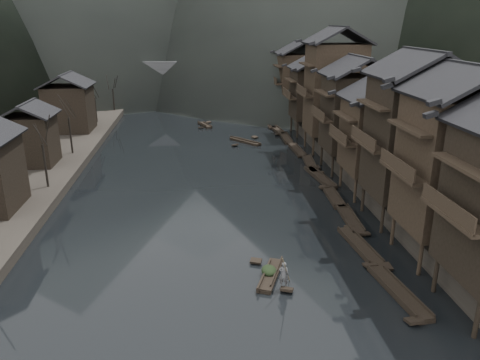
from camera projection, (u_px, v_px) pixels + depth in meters
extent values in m
plane|color=black|center=(217.00, 261.00, 35.29)|extent=(300.00, 300.00, 0.00)
cube|color=#2D2823|center=(420.00, 126.00, 75.82)|extent=(40.00, 200.00, 1.80)
cylinder|color=black|center=(477.00, 318.00, 26.36)|extent=(0.30, 0.30, 2.90)
cylinder|color=black|center=(436.00, 274.00, 30.88)|extent=(0.30, 0.30, 2.90)
cylinder|color=black|center=(475.00, 272.00, 31.13)|extent=(0.30, 0.30, 2.90)
cube|color=black|center=(454.00, 215.00, 26.81)|extent=(1.20, 5.70, 0.25)
cylinder|color=black|center=(420.00, 258.00, 32.95)|extent=(0.30, 0.30, 2.90)
cylinder|color=black|center=(393.00, 230.00, 37.47)|extent=(0.30, 0.30, 2.90)
cylinder|color=black|center=(458.00, 257.00, 33.20)|extent=(0.30, 0.30, 2.90)
cylinder|color=black|center=(426.00, 228.00, 37.72)|extent=(0.30, 0.30, 2.90)
cube|color=black|center=(457.00, 164.00, 33.49)|extent=(7.00, 6.00, 9.69)
cube|color=black|center=(403.00, 172.00, 33.29)|extent=(1.20, 5.70, 0.25)
cylinder|color=black|center=(382.00, 219.00, 39.54)|extent=(0.30, 0.30, 2.90)
cylinder|color=black|center=(363.00, 198.00, 44.06)|extent=(0.30, 0.30, 2.90)
cylinder|color=black|center=(414.00, 217.00, 39.79)|extent=(0.30, 0.30, 2.90)
cylinder|color=black|center=(391.00, 197.00, 44.31)|extent=(0.30, 0.30, 2.90)
cube|color=black|center=(414.00, 137.00, 40.00)|extent=(7.00, 6.00, 10.19)
cube|color=black|center=(368.00, 144.00, 39.80)|extent=(1.20, 5.70, 0.25)
cylinder|color=black|center=(355.00, 190.00, 46.13)|extent=(0.30, 0.30, 2.90)
cylinder|color=black|center=(341.00, 175.00, 50.65)|extent=(0.30, 0.30, 2.90)
cylinder|color=black|center=(382.00, 189.00, 46.38)|extent=(0.30, 0.30, 2.90)
cylinder|color=black|center=(365.00, 174.00, 50.89)|extent=(0.30, 0.30, 2.90)
cube|color=black|center=(381.00, 135.00, 47.07)|extent=(7.00, 6.00, 7.19)
cube|color=black|center=(342.00, 140.00, 46.83)|extent=(1.20, 5.70, 0.25)
cylinder|color=black|center=(332.00, 166.00, 53.66)|extent=(0.30, 0.30, 2.90)
cylinder|color=black|center=(322.00, 155.00, 58.18)|extent=(0.30, 0.30, 2.90)
cylinder|color=black|center=(356.00, 165.00, 53.91)|extent=(0.30, 0.30, 2.90)
cylinder|color=black|center=(343.00, 154.00, 58.42)|extent=(0.30, 0.30, 2.90)
cube|color=black|center=(356.00, 113.00, 54.37)|extent=(7.00, 6.00, 8.61)
cube|color=black|center=(322.00, 118.00, 54.15)|extent=(1.20, 5.70, 0.25)
cylinder|color=black|center=(313.00, 146.00, 62.13)|extent=(0.30, 0.30, 2.90)
cylinder|color=black|center=(305.00, 138.00, 66.65)|extent=(0.30, 0.30, 2.90)
cylinder|color=black|center=(334.00, 146.00, 62.38)|extent=(0.30, 0.30, 2.90)
cylinder|color=black|center=(324.00, 137.00, 66.90)|extent=(0.30, 0.30, 2.90)
cube|color=black|center=(334.00, 89.00, 62.35)|extent=(7.00, 6.00, 11.68)
cube|color=black|center=(305.00, 94.00, 62.17)|extent=(1.20, 5.70, 0.25)
cylinder|color=black|center=(297.00, 129.00, 71.54)|extent=(0.30, 0.30, 2.90)
cylinder|color=black|center=(291.00, 123.00, 76.06)|extent=(0.30, 0.30, 2.90)
cylinder|color=black|center=(315.00, 129.00, 71.79)|extent=(0.30, 0.30, 2.90)
cylinder|color=black|center=(308.00, 123.00, 76.31)|extent=(0.30, 0.30, 2.90)
cube|color=black|center=(315.00, 94.00, 72.43)|extent=(7.00, 6.00, 7.52)
cube|color=black|center=(290.00, 96.00, 72.19)|extent=(1.20, 5.70, 0.25)
cylinder|color=black|center=(283.00, 114.00, 82.84)|extent=(0.30, 0.30, 2.90)
cylinder|color=black|center=(278.00, 110.00, 87.35)|extent=(0.30, 0.30, 2.90)
cylinder|color=black|center=(298.00, 114.00, 83.09)|extent=(0.30, 0.30, 2.90)
cylinder|color=black|center=(293.00, 109.00, 87.60)|extent=(0.30, 0.30, 2.90)
cube|color=black|center=(299.00, 80.00, 83.51)|extent=(7.00, 6.00, 8.87)
cube|color=black|center=(277.00, 83.00, 83.29)|extent=(1.20, 5.70, 0.25)
cube|color=black|center=(32.00, 138.00, 54.68)|extent=(5.00, 5.00, 5.80)
cube|color=black|center=(69.00, 107.00, 71.46)|extent=(6.50, 6.50, 6.80)
cylinder|color=black|center=(41.00, 164.00, 47.32)|extent=(0.24, 0.24, 4.47)
cylinder|color=black|center=(72.00, 134.00, 59.47)|extent=(0.24, 0.24, 4.59)
cylinder|color=black|center=(101.00, 108.00, 77.72)|extent=(0.24, 0.24, 4.08)
cylinder|color=black|center=(111.00, 98.00, 87.98)|extent=(0.24, 0.24, 4.00)
cube|color=black|center=(398.00, 292.00, 30.96)|extent=(1.91, 6.78, 0.30)
cube|color=black|center=(398.00, 290.00, 30.90)|extent=(1.95, 6.66, 0.10)
cube|color=black|center=(385.00, 266.00, 33.96)|extent=(1.03, 0.93, 0.34)
cube|color=black|center=(414.00, 320.00, 27.88)|extent=(1.03, 0.93, 0.34)
cube|color=black|center=(359.00, 246.00, 37.26)|extent=(1.71, 6.67, 0.30)
cube|color=black|center=(360.00, 244.00, 37.20)|extent=(1.75, 6.55, 0.10)
cube|color=black|center=(351.00, 228.00, 40.21)|extent=(1.01, 0.90, 0.34)
cube|color=black|center=(370.00, 264.00, 34.22)|extent=(1.01, 0.90, 0.34)
cube|color=black|center=(350.00, 219.00, 42.26)|extent=(1.50, 6.61, 0.30)
cube|color=black|center=(350.00, 217.00, 42.20)|extent=(1.55, 6.48, 0.10)
cube|color=black|center=(338.00, 205.00, 45.15)|extent=(0.98, 0.86, 0.34)
cube|color=black|center=(364.00, 233.00, 39.27)|extent=(0.98, 0.86, 0.34)
cube|color=black|center=(333.00, 197.00, 47.45)|extent=(1.39, 5.94, 0.30)
cube|color=black|center=(333.00, 196.00, 47.39)|extent=(1.44, 5.82, 0.10)
cube|color=black|center=(325.00, 187.00, 50.05)|extent=(0.97, 0.77, 0.32)
cube|color=black|center=(343.00, 206.00, 44.76)|extent=(0.97, 0.77, 0.32)
cube|color=black|center=(320.00, 177.00, 53.47)|extent=(2.02, 7.62, 0.30)
cube|color=black|center=(320.00, 176.00, 53.41)|extent=(2.05, 7.47, 0.10)
cube|color=black|center=(316.00, 167.00, 56.84)|extent=(1.04, 1.03, 0.36)
cube|color=black|center=(324.00, 187.00, 50.00)|extent=(1.04, 1.03, 0.36)
cube|color=black|center=(310.00, 164.00, 58.44)|extent=(1.80, 7.47, 0.30)
cube|color=black|center=(310.00, 162.00, 58.38)|extent=(1.84, 7.33, 0.10)
cube|color=black|center=(301.00, 155.00, 61.69)|extent=(1.02, 0.99, 0.36)
cube|color=black|center=(320.00, 171.00, 55.10)|extent=(1.02, 0.99, 0.36)
cube|color=black|center=(297.00, 150.00, 64.47)|extent=(1.29, 6.29, 0.30)
cube|color=black|center=(297.00, 149.00, 64.41)|extent=(1.34, 6.17, 0.10)
cube|color=black|center=(293.00, 144.00, 67.26)|extent=(0.96, 0.80, 0.33)
cube|color=black|center=(301.00, 155.00, 61.59)|extent=(0.96, 0.80, 0.33)
cube|color=black|center=(286.00, 138.00, 71.14)|extent=(1.35, 6.84, 0.30)
cube|color=black|center=(286.00, 137.00, 71.08)|extent=(1.40, 6.71, 0.10)
cube|color=black|center=(281.00, 132.00, 74.16)|extent=(0.96, 0.87, 0.35)
cube|color=black|center=(291.00, 142.00, 68.03)|extent=(0.96, 0.87, 0.35)
cube|color=black|center=(276.00, 129.00, 76.68)|extent=(1.80, 7.30, 0.30)
cube|color=black|center=(276.00, 128.00, 76.62)|extent=(1.84, 7.16, 0.10)
cube|color=black|center=(275.00, 124.00, 79.92)|extent=(1.02, 0.97, 0.36)
cube|color=black|center=(278.00, 134.00, 73.35)|extent=(1.02, 0.97, 0.36)
cube|color=black|center=(270.00, 124.00, 80.49)|extent=(1.13, 6.59, 0.30)
cube|color=black|center=(270.00, 123.00, 80.43)|extent=(1.19, 6.45, 0.10)
cube|color=black|center=(267.00, 120.00, 83.41)|extent=(0.94, 0.81, 0.34)
cube|color=black|center=(273.00, 127.00, 77.47)|extent=(0.94, 0.81, 0.34)
cube|color=black|center=(245.00, 141.00, 69.24)|extent=(4.34, 5.18, 0.30)
cube|color=black|center=(245.00, 140.00, 69.18)|extent=(4.31, 5.12, 0.10)
cube|color=black|center=(255.00, 137.00, 71.41)|extent=(1.11, 1.09, 0.32)
cube|color=black|center=(235.00, 144.00, 66.98)|extent=(1.11, 1.09, 0.32)
cube|color=black|center=(205.00, 125.00, 79.87)|extent=(2.43, 4.59, 0.30)
cube|color=black|center=(205.00, 124.00, 79.81)|extent=(2.45, 4.52, 0.10)
cube|color=black|center=(209.00, 122.00, 81.81)|extent=(0.99, 0.82, 0.29)
cube|color=black|center=(201.00, 127.00, 77.84)|extent=(0.99, 0.82, 0.29)
cube|color=black|center=(187.00, 112.00, 91.26)|extent=(2.28, 4.60, 0.30)
cube|color=black|center=(187.00, 111.00, 91.20)|extent=(2.30, 4.53, 0.10)
cube|color=black|center=(191.00, 109.00, 93.22)|extent=(0.98, 0.79, 0.29)
cube|color=black|center=(184.00, 113.00, 89.21)|extent=(0.98, 0.79, 0.29)
cube|color=#4C4C4F|center=(200.00, 69.00, 100.71)|extent=(40.00, 6.00, 1.60)
cube|color=#4C4C4F|center=(200.00, 64.00, 97.75)|extent=(40.00, 0.50, 1.00)
cube|color=#4C4C4F|center=(200.00, 61.00, 102.83)|extent=(40.00, 0.50, 1.00)
cube|color=#4C4C4F|center=(135.00, 88.00, 100.74)|extent=(3.20, 6.00, 6.40)
cube|color=#4C4C4F|center=(180.00, 88.00, 101.61)|extent=(3.20, 6.00, 6.40)
cube|color=#4C4C4F|center=(221.00, 87.00, 102.42)|extent=(3.20, 6.00, 6.40)
cube|color=#4C4C4F|center=(264.00, 87.00, 103.28)|extent=(3.20, 6.00, 6.40)
cube|color=black|center=(270.00, 275.00, 33.00)|extent=(2.53, 4.56, 0.30)
cube|color=black|center=(271.00, 273.00, 32.94)|extent=(2.55, 4.50, 0.10)
cube|color=black|center=(256.00, 260.00, 34.78)|extent=(0.98, 0.83, 0.29)
cube|color=black|center=(287.00, 288.00, 31.12)|extent=(0.98, 0.83, 0.29)
ellipsoid|color=black|center=(269.00, 266.00, 32.99)|extent=(1.08, 1.41, 0.65)
imported|color=#5F5F62|center=(284.00, 271.00, 31.15)|extent=(0.76, 0.60, 1.84)
cylinder|color=#8C7A51|center=(288.00, 234.00, 30.29)|extent=(1.26, 2.83, 3.60)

